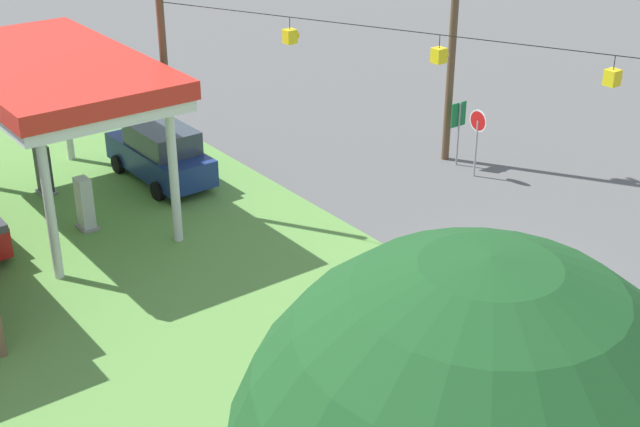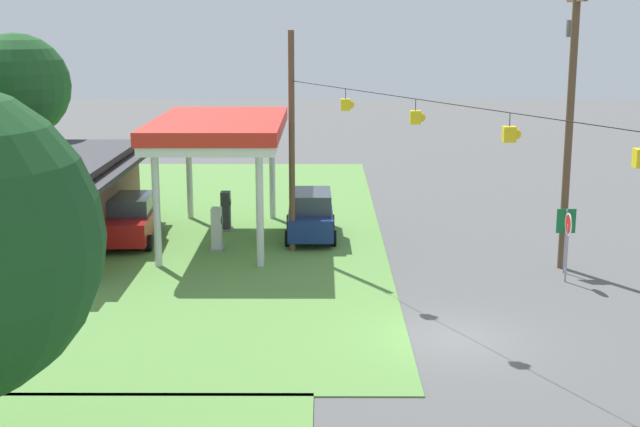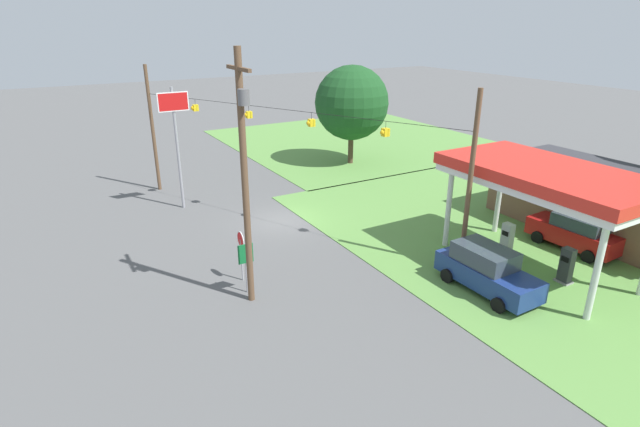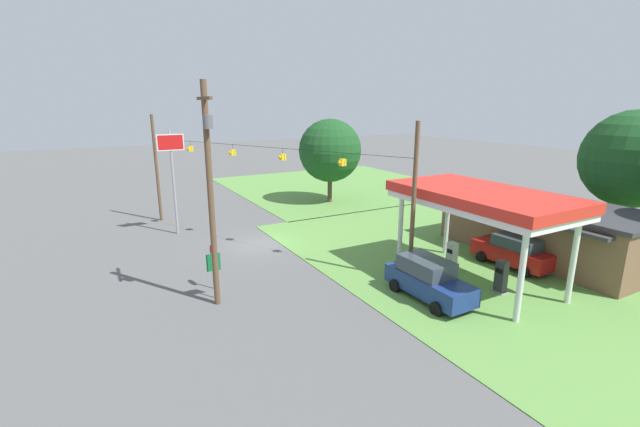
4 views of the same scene
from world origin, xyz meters
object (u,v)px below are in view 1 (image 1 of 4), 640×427
object	(u,v)px
utility_pole_main	(454,1)
gas_station_canopy	(48,75)
fuel_pump_far	(44,171)
route_sign	(458,121)
car_at_pumps_front	(161,153)
stop_sign_roadside	(478,129)
fuel_pump_near	(85,205)

from	to	relation	value
utility_pole_main	gas_station_canopy	bearing A→B (deg)	72.50
gas_station_canopy	fuel_pump_far	distance (m)	4.18
gas_station_canopy	route_sign	size ratio (longest dim) A/B	4.03
fuel_pump_far	route_sign	bearing A→B (deg)	-116.53
fuel_pump_far	route_sign	xyz separation A→B (m)	(-6.57, -13.16, 0.87)
gas_station_canopy	car_at_pumps_front	bearing A→B (deg)	-84.65
utility_pole_main	car_at_pumps_front	bearing A→B (deg)	64.50
car_at_pumps_front	stop_sign_roadside	xyz separation A→B (m)	(-6.39, -9.16, 0.77)
car_at_pumps_front	fuel_pump_near	bearing A→B (deg)	117.99
car_at_pumps_front	utility_pole_main	size ratio (longest dim) A/B	0.46
fuel_pump_near	gas_station_canopy	bearing A→B (deg)	0.05
fuel_pump_far	stop_sign_roadside	bearing A→B (deg)	-120.97
stop_sign_roadside	route_sign	world-z (taller)	stop_sign_roadside
car_at_pumps_front	route_sign	size ratio (longest dim) A/B	2.03
fuel_pump_far	utility_pole_main	world-z (taller)	utility_pole_main
gas_station_canopy	route_sign	bearing A→B (deg)	-110.25
gas_station_canopy	stop_sign_roadside	bearing A→B (deg)	-115.05
car_at_pumps_front	utility_pole_main	world-z (taller)	utility_pole_main
car_at_pumps_front	utility_pole_main	xyz separation A→B (m)	(-4.53, -9.49, 4.87)
stop_sign_roadside	gas_station_canopy	bearing A→B (deg)	-115.05
gas_station_canopy	car_at_pumps_front	xyz separation A→B (m)	(0.35, -3.75, -3.61)
route_sign	fuel_pump_near	bearing A→B (deg)	76.57
fuel_pump_far	gas_station_canopy	bearing A→B (deg)	179.95
route_sign	stop_sign_roadside	bearing A→B (deg)	168.10
route_sign	fuel_pump_far	bearing A→B (deg)	63.47
stop_sign_roadside	fuel_pump_near	bearing A→B (deg)	-108.51
fuel_pump_near	route_sign	size ratio (longest dim) A/B	0.73
car_at_pumps_front	stop_sign_roadside	bearing A→B (deg)	-125.75
fuel_pump_far	utility_pole_main	xyz separation A→B (m)	(-5.89, -13.24, 5.08)
gas_station_canopy	stop_sign_roadside	distance (m)	14.53
stop_sign_roadside	utility_pole_main	bearing A→B (deg)	169.98
fuel_pump_near	utility_pole_main	xyz separation A→B (m)	(-2.46, -13.24, 5.08)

